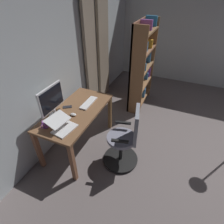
{
  "coord_description": "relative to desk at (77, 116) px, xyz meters",
  "views": [
    {
      "loc": [
        2.56,
        -1.34,
        2.41
      ],
      "look_at": [
        0.62,
        -2.18,
        0.86
      ],
      "focal_mm": 29.04,
      "sensor_mm": 36.0,
      "label": 1
    }
  ],
  "objects": [
    {
      "name": "cell_phone_face_up",
      "position": [
        -0.03,
        -0.18,
        0.11
      ],
      "size": [
        0.14,
        0.16,
        0.01
      ],
      "primitive_type": "cube",
      "rotation": [
        0.0,
        0.0,
        0.59
      ],
      "color": "#232328",
      "rests_on": "desk"
    },
    {
      "name": "bookshelf",
      "position": [
        -1.74,
        0.53,
        0.28
      ],
      "size": [
        0.91,
        0.3,
        1.85
      ],
      "color": "#8F623D",
      "rests_on": "ground"
    },
    {
      "name": "back_room_partition",
      "position": [
        -0.66,
        -0.49,
        0.72
      ],
      "size": [
        5.52,
        0.1,
        2.73
      ],
      "primitive_type": "cube",
      "color": "silver",
      "rests_on": "ground"
    },
    {
      "name": "curtain_left_panel",
      "position": [
        -1.82,
        -0.38,
        0.53
      ],
      "size": [
        0.47,
        0.06,
        2.35
      ],
      "primitive_type": "cube",
      "color": "gray",
      "rests_on": "ground"
    },
    {
      "name": "desk",
      "position": [
        0.0,
        0.0,
        0.0
      ],
      "size": [
        1.36,
        0.68,
        0.75
      ],
      "color": "brown",
      "rests_on": "ground"
    },
    {
      "name": "office_chair",
      "position": [
        0.04,
        0.86,
        -0.18
      ],
      "size": [
        0.56,
        0.56,
        1.03
      ],
      "rotation": [
        0.0,
        0.0,
        3.38
      ],
      "color": "black",
      "rests_on": "ground"
    },
    {
      "name": "computer_keyboard",
      "position": [
        -0.26,
        0.08,
        0.11
      ],
      "size": [
        0.4,
        0.12,
        0.02
      ],
      "primitive_type": "cube",
      "color": "white",
      "rests_on": "desk"
    },
    {
      "name": "curtain_right_panel",
      "position": [
        -1.24,
        -0.38,
        0.53
      ],
      "size": [
        0.4,
        0.06,
        2.35
      ],
      "primitive_type": "cube",
      "color": "gray",
      "rests_on": "ground"
    },
    {
      "name": "mug_coffee",
      "position": [
        0.5,
        -0.17,
        0.15
      ],
      "size": [
        0.12,
        0.08,
        0.1
      ],
      "color": "purple",
      "rests_on": "desk"
    },
    {
      "name": "computer_monitor",
      "position": [
        0.23,
        -0.22,
        0.38
      ],
      "size": [
        0.49,
        0.18,
        0.48
      ],
      "color": "silver",
      "rests_on": "desk"
    },
    {
      "name": "computer_mouse",
      "position": [
        0.12,
        0.03,
        0.12
      ],
      "size": [
        0.06,
        0.1,
        0.04
      ],
      "primitive_type": "ellipsoid",
      "color": "white",
      "rests_on": "desk"
    },
    {
      "name": "laptop",
      "position": [
        0.43,
        0.06,
        0.15
      ],
      "size": [
        0.36,
        0.37,
        0.16
      ],
      "rotation": [
        0.0,
        0.0,
        -0.15
      ],
      "color": "white",
      "rests_on": "desk"
    }
  ]
}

